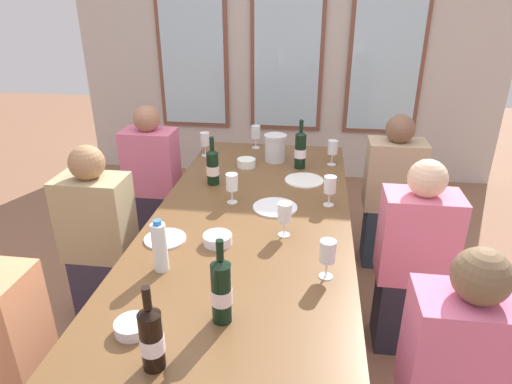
# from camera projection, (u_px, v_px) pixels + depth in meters

# --- Properties ---
(ground_plane) EXTENTS (12.00, 12.00, 0.00)m
(ground_plane) POSITION_uv_depth(u_px,v_px,m) (250.00, 329.00, 2.68)
(ground_plane) COLOR #8A5E44
(back_wall_with_windows) EXTENTS (4.25, 0.10, 2.90)m
(back_wall_with_windows) POSITION_uv_depth(u_px,v_px,m) (288.00, 34.00, 4.36)
(back_wall_with_windows) COLOR beige
(back_wall_with_windows) RESTS_ON ground
(dining_table) EXTENTS (1.05, 2.53, 0.74)m
(dining_table) POSITION_uv_depth(u_px,v_px,m) (250.00, 230.00, 2.40)
(dining_table) COLOR brown
(dining_table) RESTS_ON ground
(white_plate_0) EXTENTS (0.20, 0.20, 0.01)m
(white_plate_0) POSITION_uv_depth(u_px,v_px,m) (165.00, 239.00, 2.18)
(white_plate_0) COLOR white
(white_plate_0) RESTS_ON dining_table
(white_plate_1) EXTENTS (0.25, 0.25, 0.01)m
(white_plate_1) POSITION_uv_depth(u_px,v_px,m) (275.00, 207.00, 2.49)
(white_plate_1) COLOR white
(white_plate_1) RESTS_ON dining_table
(white_plate_2) EXTENTS (0.25, 0.25, 0.01)m
(white_plate_2) POSITION_uv_depth(u_px,v_px,m) (304.00, 180.00, 2.85)
(white_plate_2) COLOR white
(white_plate_2) RESTS_ON dining_table
(metal_pitcher) EXTENTS (0.16, 0.16, 0.19)m
(metal_pitcher) POSITION_uv_depth(u_px,v_px,m) (275.00, 148.00, 3.15)
(metal_pitcher) COLOR silver
(metal_pitcher) RESTS_ON dining_table
(wine_bottle_0) EXTENTS (0.08, 0.08, 0.33)m
(wine_bottle_0) POSITION_uv_depth(u_px,v_px,m) (300.00, 150.00, 3.01)
(wine_bottle_0) COLOR black
(wine_bottle_0) RESTS_ON dining_table
(wine_bottle_1) EXTENTS (0.08, 0.08, 0.31)m
(wine_bottle_1) POSITION_uv_depth(u_px,v_px,m) (152.00, 338.00, 1.40)
(wine_bottle_1) COLOR black
(wine_bottle_1) RESTS_ON dining_table
(wine_bottle_2) EXTENTS (0.08, 0.08, 0.30)m
(wine_bottle_2) POSITION_uv_depth(u_px,v_px,m) (213.00, 167.00, 2.76)
(wine_bottle_2) COLOR black
(wine_bottle_2) RESTS_ON dining_table
(wine_bottle_3) EXTENTS (0.08, 0.08, 0.34)m
(wine_bottle_3) POSITION_uv_depth(u_px,v_px,m) (221.00, 290.00, 1.60)
(wine_bottle_3) COLOR black
(wine_bottle_3) RESTS_ON dining_table
(tasting_bowl_0) EXTENTS (0.13, 0.13, 0.05)m
(tasting_bowl_0) POSITION_uv_depth(u_px,v_px,m) (246.00, 163.00, 3.07)
(tasting_bowl_0) COLOR white
(tasting_bowl_0) RESTS_ON dining_table
(tasting_bowl_1) EXTENTS (0.13, 0.13, 0.04)m
(tasting_bowl_1) POSITION_uv_depth(u_px,v_px,m) (133.00, 327.00, 1.59)
(tasting_bowl_1) COLOR white
(tasting_bowl_1) RESTS_ON dining_table
(tasting_bowl_2) EXTENTS (0.14, 0.14, 0.05)m
(tasting_bowl_2) POSITION_uv_depth(u_px,v_px,m) (218.00, 239.00, 2.14)
(tasting_bowl_2) COLOR white
(tasting_bowl_2) RESTS_ON dining_table
(water_bottle) EXTENTS (0.06, 0.06, 0.24)m
(water_bottle) POSITION_uv_depth(u_px,v_px,m) (160.00, 247.00, 1.91)
(water_bottle) COLOR white
(water_bottle) RESTS_ON dining_table
(wine_glass_0) EXTENTS (0.07, 0.07, 0.17)m
(wine_glass_0) POSITION_uv_depth(u_px,v_px,m) (328.00, 253.00, 1.85)
(wine_glass_0) COLOR white
(wine_glass_0) RESTS_ON dining_table
(wine_glass_1) EXTENTS (0.07, 0.07, 0.17)m
(wine_glass_1) POSITION_uv_depth(u_px,v_px,m) (330.00, 185.00, 2.48)
(wine_glass_1) COLOR white
(wine_glass_1) RESTS_ON dining_table
(wine_glass_2) EXTENTS (0.07, 0.07, 0.17)m
(wine_glass_2) POSITION_uv_depth(u_px,v_px,m) (256.00, 133.00, 3.40)
(wine_glass_2) COLOR white
(wine_glass_2) RESTS_ON dining_table
(wine_glass_3) EXTENTS (0.07, 0.07, 0.17)m
(wine_glass_3) POSITION_uv_depth(u_px,v_px,m) (205.00, 140.00, 3.23)
(wine_glass_3) COLOR white
(wine_glass_3) RESTS_ON dining_table
(wine_glass_4) EXTENTS (0.07, 0.07, 0.17)m
(wine_glass_4) POSITION_uv_depth(u_px,v_px,m) (285.00, 214.00, 2.18)
(wine_glass_4) COLOR white
(wine_glass_4) RESTS_ON dining_table
(wine_glass_5) EXTENTS (0.07, 0.07, 0.17)m
(wine_glass_5) POSITION_uv_depth(u_px,v_px,m) (333.00, 149.00, 3.07)
(wine_glass_5) COLOR white
(wine_glass_5) RESTS_ON dining_table
(wine_glass_6) EXTENTS (0.07, 0.07, 0.17)m
(wine_glass_6) POSITION_uv_depth(u_px,v_px,m) (232.00, 184.00, 2.52)
(wine_glass_6) COLOR white
(wine_glass_6) RESTS_ON dining_table
(seated_person_0) EXTENTS (0.38, 0.24, 1.11)m
(seated_person_0) POSITION_uv_depth(u_px,v_px,m) (100.00, 243.00, 2.57)
(seated_person_0) COLOR #362F42
(seated_person_0) RESTS_ON ground
(seated_person_1) EXTENTS (0.38, 0.24, 1.11)m
(seated_person_1) POSITION_uv_depth(u_px,v_px,m) (413.00, 264.00, 2.37)
(seated_person_1) COLOR #272530
(seated_person_1) RESTS_ON ground
(seated_person_2) EXTENTS (0.38, 0.24, 1.11)m
(seated_person_2) POSITION_uv_depth(u_px,v_px,m) (153.00, 182.00, 3.37)
(seated_person_2) COLOR #32283B
(seated_person_2) RESTS_ON ground
(seated_person_3) EXTENTS (0.38, 0.24, 1.11)m
(seated_person_3) POSITION_uv_depth(u_px,v_px,m) (391.00, 197.00, 3.14)
(seated_person_3) COLOR #293442
(seated_person_3) RESTS_ON ground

